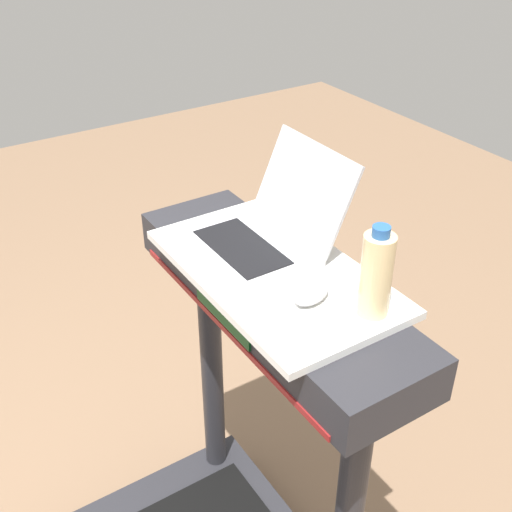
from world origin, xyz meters
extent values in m
cylinder|color=#28282D|center=(-0.34, 0.70, 0.58)|extent=(0.07, 0.07, 0.87)
cube|color=#28282D|center=(0.00, 0.70, 1.07)|extent=(0.90, 0.28, 0.11)
cube|color=#0C3F19|center=(0.00, 0.56, 1.07)|extent=(0.24, 0.01, 0.06)
cube|color=maroon|center=(0.00, 0.56, 1.03)|extent=(0.81, 0.00, 0.02)
cube|color=white|center=(0.00, 0.70, 1.14)|extent=(0.64, 0.36, 0.02)
cube|color=#B7B7BC|center=(-0.09, 0.69, 1.16)|extent=(0.31, 0.24, 0.02)
cube|color=black|center=(-0.09, 0.67, 1.17)|extent=(0.26, 0.13, 0.00)
cube|color=#B7B7BC|center=(-0.09, 0.85, 1.27)|extent=(0.31, 0.10, 0.22)
cube|color=white|center=(-0.09, 0.85, 1.27)|extent=(0.28, 0.08, 0.19)
ellipsoid|color=#B2B2B7|center=(0.15, 0.70, 1.16)|extent=(0.09, 0.11, 0.03)
cylinder|color=beige|center=(0.26, 0.78, 1.24)|extent=(0.07, 0.07, 0.19)
cylinder|color=#2659A5|center=(0.26, 0.78, 1.35)|extent=(0.04, 0.04, 0.02)
camera|label=1|loc=(1.05, -0.03, 1.99)|focal=45.47mm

